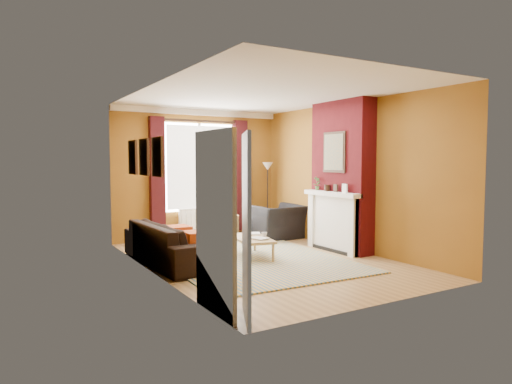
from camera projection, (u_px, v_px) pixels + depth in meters
ground at (263, 260)px, 7.77m from camera, size 5.50×5.50×0.00m
room_walls at (286, 178)px, 8.23m from camera, size 3.82×5.54×2.83m
striped_rug at (247, 257)px, 7.93m from camera, size 3.01×4.06×0.02m
sofa at (173, 243)px, 7.50m from camera, size 1.00×2.34×0.67m
armchair at (277, 222)px, 9.93m from camera, size 1.18×1.05×0.73m
coffee_table at (252, 239)px, 7.94m from camera, size 0.75×1.17×0.36m
wicker_stool at (229, 227)px, 9.83m from camera, size 0.55×0.55×0.52m
floor_lamp at (268, 177)px, 10.50m from camera, size 0.30×0.30×1.65m
book_a at (255, 239)px, 7.66m from camera, size 0.28×0.33×0.03m
book_b at (250, 234)px, 8.27m from camera, size 0.29×0.32×0.02m
mug at (264, 235)px, 7.91m from camera, size 0.12×0.12×0.09m
tv_remote at (245, 235)px, 8.09m from camera, size 0.11×0.18×0.02m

